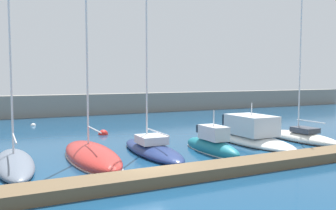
{
  "coord_description": "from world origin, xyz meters",
  "views": [
    {
      "loc": [
        -7.59,
        -17.63,
        5.17
      ],
      "look_at": [
        3.89,
        5.45,
        3.21
      ],
      "focal_mm": 38.61,
      "sensor_mm": 36.0,
      "label": 1
    }
  ],
  "objects": [
    {
      "name": "sailboat_red_fourth",
      "position": [
        -1.93,
        4.57,
        0.29
      ],
      "size": [
        2.82,
        9.14,
        13.93
      ],
      "rotation": [
        0.0,
        0.0,
        1.57
      ],
      "color": "#B72D28",
      "rests_on": "ground_plane"
    },
    {
      "name": "mooring_buoy_red",
      "position": [
        1.61,
        14.11,
        0.0
      ],
      "size": [
        0.9,
        0.9,
        0.9
      ],
      "primitive_type": "sphere",
      "color": "red",
      "rests_on": "ground_plane"
    },
    {
      "name": "sailboat_navy_fifth",
      "position": [
        2.26,
        4.62,
        0.36
      ],
      "size": [
        2.6,
        8.61,
        15.89
      ],
      "rotation": [
        0.0,
        0.0,
        1.55
      ],
      "color": "navy",
      "rests_on": "ground_plane"
    },
    {
      "name": "dock_pier",
      "position": [
        0.0,
        -1.79,
        0.29
      ],
      "size": [
        37.1,
        1.89,
        0.58
      ],
      "primitive_type": "cube",
      "color": "brown",
      "rests_on": "ground_plane"
    },
    {
      "name": "sailboat_slate_third",
      "position": [
        -6.39,
        4.83,
        0.27
      ],
      "size": [
        2.19,
        8.56,
        14.95
      ],
      "rotation": [
        0.0,
        0.0,
        1.56
      ],
      "color": "slate",
      "rests_on": "ground_plane"
    },
    {
      "name": "ground_plane",
      "position": [
        0.0,
        0.0,
        0.0
      ],
      "size": [
        120.0,
        120.0,
        0.0
      ],
      "primitive_type": "plane",
      "color": "navy"
    },
    {
      "name": "mooring_buoy_white",
      "position": [
        -3.42,
        23.42,
        0.0
      ],
      "size": [
        0.54,
        0.54,
        0.54
      ],
      "primitive_type": "sphere",
      "color": "white",
      "rests_on": "ground_plane"
    },
    {
      "name": "breakwater_seawall",
      "position": [
        0.0,
        32.39,
        1.44
      ],
      "size": [
        108.0,
        2.01,
        2.87
      ],
      "primitive_type": "cube",
      "color": "gray",
      "rests_on": "ground_plane"
    },
    {
      "name": "motorboat_teal_sixth",
      "position": [
        6.23,
        3.32,
        0.45
      ],
      "size": [
        1.74,
        6.29,
        3.29
      ],
      "rotation": [
        0.0,
        0.0,
        1.56
      ],
      "color": "#19707F",
      "rests_on": "ground_plane"
    },
    {
      "name": "sailboat_ivory_eighth",
      "position": [
        15.17,
        3.59,
        0.34
      ],
      "size": [
        2.27,
        7.16,
        14.97
      ],
      "rotation": [
        0.0,
        0.0,
        1.58
      ],
      "color": "silver",
      "rests_on": "ground_plane"
    },
    {
      "name": "motorboat_white_seventh",
      "position": [
        11.02,
        5.23,
        0.55
      ],
      "size": [
        3.47,
        10.14,
        3.54
      ],
      "rotation": [
        0.0,
        0.0,
        1.56
      ],
      "color": "white",
      "rests_on": "ground_plane"
    }
  ]
}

